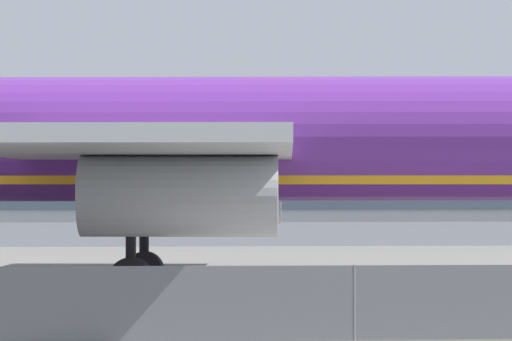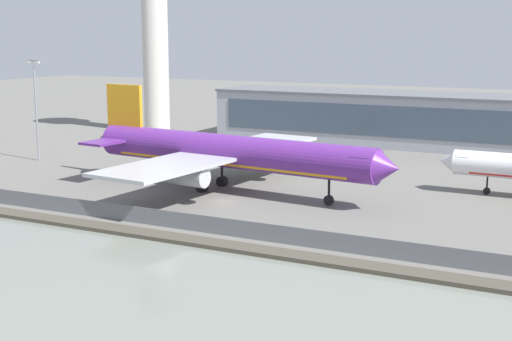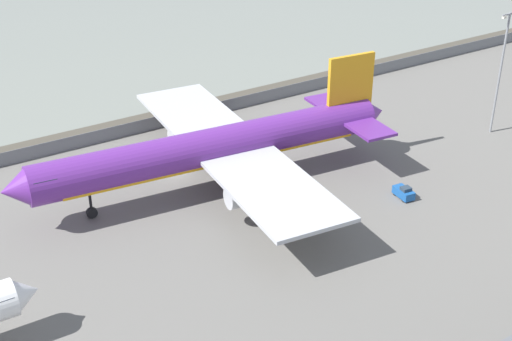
% 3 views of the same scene
% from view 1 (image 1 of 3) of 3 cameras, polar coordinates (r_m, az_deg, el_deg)
% --- Properties ---
extents(ground_plane, '(500.00, 500.00, 0.00)m').
position_cam_1_polar(ground_plane, '(56.63, 1.47, -5.08)').
color(ground_plane, '#66635E').
extents(perimeter_fence, '(280.00, 0.10, 2.23)m').
position_cam_1_polar(perimeter_fence, '(40.71, 3.76, -5.19)').
color(perimeter_fence, slate).
rests_on(perimeter_fence, ground).
extents(cargo_jet_purple, '(56.36, 48.70, 16.25)m').
position_cam_1_polar(cargo_jet_purple, '(62.94, -2.12, 1.00)').
color(cargo_jet_purple, '#602889').
rests_on(cargo_jet_purple, ground).
extents(terminal_building, '(81.82, 17.82, 11.74)m').
position_cam_1_polar(terminal_building, '(123.45, 1.30, -0.03)').
color(terminal_building, '#9EA3AD').
rests_on(terminal_building, ground).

